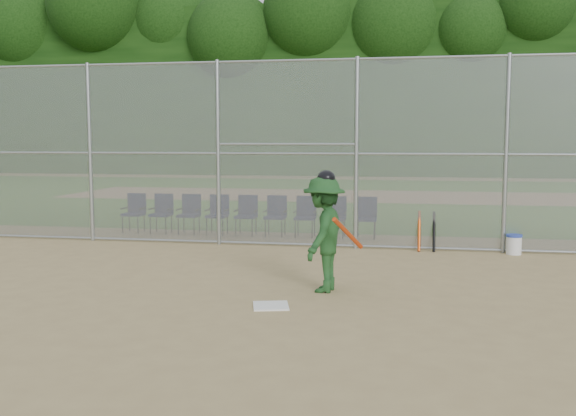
% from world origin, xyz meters
% --- Properties ---
extents(ground, '(100.00, 100.00, 0.00)m').
position_xyz_m(ground, '(0.00, 0.00, 0.00)').
color(ground, tan).
rests_on(ground, ground).
extents(grass_strip, '(100.00, 100.00, 0.00)m').
position_xyz_m(grass_strip, '(0.00, 18.00, 0.01)').
color(grass_strip, '#36661E').
rests_on(grass_strip, ground).
extents(dirt_patch_far, '(24.00, 24.00, 0.00)m').
position_xyz_m(dirt_patch_far, '(0.00, 18.00, 0.01)').
color(dirt_patch_far, tan).
rests_on(dirt_patch_far, ground).
extents(backstop_fence, '(16.09, 0.09, 4.00)m').
position_xyz_m(backstop_fence, '(0.00, 5.00, 2.07)').
color(backstop_fence, gray).
rests_on(backstop_fence, ground).
extents(treeline, '(81.00, 60.00, 11.00)m').
position_xyz_m(treeline, '(0.00, 20.00, 5.50)').
color(treeline, black).
rests_on(treeline, ground).
extents(home_plate, '(0.58, 0.58, 0.02)m').
position_xyz_m(home_plate, '(0.22, -0.03, 0.01)').
color(home_plate, white).
rests_on(home_plate, ground).
extents(batter_at_plate, '(1.02, 1.35, 1.84)m').
position_xyz_m(batter_at_plate, '(0.82, 1.02, 0.89)').
color(batter_at_plate, '#1D491F').
rests_on(batter_at_plate, ground).
extents(water_cooler, '(0.32, 0.32, 0.40)m').
position_xyz_m(water_cooler, '(4.19, 4.84, 0.20)').
color(water_cooler, white).
rests_on(water_cooler, ground).
extents(spare_bats, '(0.36, 0.35, 0.83)m').
position_xyz_m(spare_bats, '(2.47, 4.94, 0.41)').
color(spare_bats, '#D84C14').
rests_on(spare_bats, ground).
extents(chair_0, '(0.54, 0.52, 0.96)m').
position_xyz_m(chair_0, '(-4.63, 6.42, 0.48)').
color(chair_0, '#10133C').
rests_on(chair_0, ground).
extents(chair_1, '(0.54, 0.52, 0.96)m').
position_xyz_m(chair_1, '(-3.91, 6.42, 0.48)').
color(chair_1, '#10133C').
rests_on(chair_1, ground).
extents(chair_2, '(0.54, 0.52, 0.96)m').
position_xyz_m(chair_2, '(-3.19, 6.42, 0.48)').
color(chair_2, '#10133C').
rests_on(chair_2, ground).
extents(chair_3, '(0.54, 0.52, 0.96)m').
position_xyz_m(chair_3, '(-2.47, 6.42, 0.48)').
color(chair_3, '#10133C').
rests_on(chair_3, ground).
extents(chair_4, '(0.54, 0.52, 0.96)m').
position_xyz_m(chair_4, '(-1.74, 6.42, 0.48)').
color(chair_4, '#10133C').
rests_on(chair_4, ground).
extents(chair_5, '(0.54, 0.52, 0.96)m').
position_xyz_m(chair_5, '(-1.02, 6.42, 0.48)').
color(chair_5, '#10133C').
rests_on(chair_5, ground).
extents(chair_6, '(0.54, 0.52, 0.96)m').
position_xyz_m(chair_6, '(-0.30, 6.42, 0.48)').
color(chair_6, '#10133C').
rests_on(chair_6, ground).
extents(chair_7, '(0.54, 0.52, 0.96)m').
position_xyz_m(chair_7, '(0.42, 6.42, 0.48)').
color(chair_7, '#10133C').
rests_on(chair_7, ground).
extents(chair_8, '(0.54, 0.52, 0.96)m').
position_xyz_m(chair_8, '(1.14, 6.42, 0.48)').
color(chair_8, '#10133C').
rests_on(chair_8, ground).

